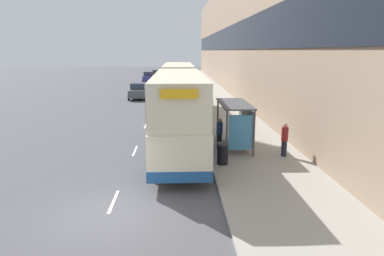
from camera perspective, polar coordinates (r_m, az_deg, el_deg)
name	(u,v)px	position (r m, az deg, el deg)	size (l,w,h in m)	color
ground_plane	(108,216)	(12.32, -13.90, -14.06)	(220.00, 220.00, 0.00)	#515156
pavement	(206,89)	(49.73, 2.33, 6.53)	(5.00, 93.00, 0.14)	#A39E93
terrace_facade	(235,33)	(49.97, 7.14, 15.37)	(3.10, 93.00, 15.63)	#9E846B
lane_mark_0	(114,202)	(13.32, -12.93, -11.85)	(0.12, 2.00, 0.01)	silver
lane_mark_1	(135,151)	(19.45, -9.48, -3.76)	(0.12, 2.00, 0.01)	silver
lane_mark_2	(146,126)	(25.81, -7.73, 0.41)	(0.12, 2.00, 0.01)	silver
lane_mark_3	(152,110)	(32.27, -6.68, 2.93)	(0.12, 2.00, 0.01)	silver
lane_mark_4	(156,100)	(38.78, -5.98, 4.60)	(0.12, 2.00, 0.01)	silver
bus_shelter	(238,117)	(19.11, 7.74, 1.78)	(1.60, 4.20, 2.48)	#4C4C51
double_decker_bus_near	(179,112)	(18.20, -2.20, 2.65)	(2.85, 11.09, 4.30)	beige
double_decker_bus_ahead	(178,87)	(31.05, -2.29, 6.87)	(2.85, 11.32, 4.30)	beige
car_0	(138,91)	(40.29, -8.96, 6.09)	(2.04, 4.00, 1.82)	#4C5156
car_1	(148,77)	(61.82, -7.28, 8.43)	(1.97, 3.83, 1.81)	navy
car_2	(157,74)	(69.21, -5.93, 8.89)	(1.91, 4.52, 1.71)	maroon
pedestrian_at_shelter	(219,133)	(18.97, 4.60, -0.86)	(0.34, 0.34, 1.73)	#23232D
pedestrian_1	(285,139)	(18.20, 15.17, -1.81)	(0.35, 0.35, 1.76)	#23232D
litter_bin	(223,153)	(16.49, 5.13, -4.25)	(0.55, 0.55, 1.05)	black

